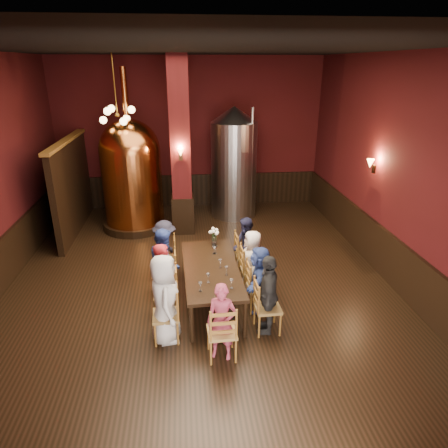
{
  "coord_description": "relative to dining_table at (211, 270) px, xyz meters",
  "views": [
    {
      "loc": [
        -0.26,
        -7.35,
        4.26
      ],
      "look_at": [
        0.54,
        0.2,
        1.2
      ],
      "focal_mm": 32.0,
      "sensor_mm": 36.0,
      "label": 1
    }
  ],
  "objects": [
    {
      "name": "wine_glass_7",
      "position": [
        0.29,
        -0.79,
        0.15
      ],
      "size": [
        0.07,
        0.07,
        0.17
      ],
      "primitive_type": null,
      "color": "white",
      "rests_on": "dining_table"
    },
    {
      "name": "person_1",
      "position": [
        -0.84,
        -0.36,
        0.02
      ],
      "size": [
        0.43,
        0.57,
        1.42
      ],
      "primitive_type": "imported",
      "rotation": [
        0.0,
        0.0,
        1.39
      ],
      "color": "#A51C22",
      "rests_on": "ground"
    },
    {
      "name": "person_3",
      "position": [
        -0.88,
        0.97,
        -0.03
      ],
      "size": [
        0.66,
        0.94,
        1.32
      ],
      "primitive_type": "imported",
      "rotation": [
        0.0,
        0.0,
        1.35
      ],
      "color": "black",
      "rests_on": "ground"
    },
    {
      "name": "sconce_wall",
      "position": [
        3.71,
        1.59,
        1.51
      ],
      "size": [
        0.2,
        0.2,
        0.36
      ],
      "primitive_type": null,
      "rotation": [
        0.0,
        0.0,
        1.57
      ],
      "color": "black",
      "rests_on": "room"
    },
    {
      "name": "chair_8",
      "position": [
        0.05,
        -1.55,
        -0.23
      ],
      "size": [
        0.47,
        0.47,
        0.92
      ],
      "primitive_type": null,
      "rotation": [
        0.0,
        0.0,
        3.17
      ],
      "color": "#925C25",
      "rests_on": "ground"
    },
    {
      "name": "wine_glass_6",
      "position": [
        0.09,
        0.55,
        0.15
      ],
      "size": [
        0.07,
        0.07,
        0.17
      ],
      "primitive_type": null,
      "color": "white",
      "rests_on": "dining_table"
    },
    {
      "name": "chair_2",
      "position": [
        -0.86,
        0.3,
        -0.23
      ],
      "size": [
        0.47,
        0.47,
        0.92
      ],
      "primitive_type": null,
      "rotation": [
        0.0,
        0.0,
        -1.54
      ],
      "color": "#925C25",
      "rests_on": "ground"
    },
    {
      "name": "person_2",
      "position": [
        -0.86,
        0.3,
        0.03
      ],
      "size": [
        0.45,
        0.74,
        1.43
      ],
      "primitive_type": "imported",
      "rotation": [
        0.0,
        0.0,
        1.74
      ],
      "color": "navy",
      "rests_on": "ground"
    },
    {
      "name": "wine_glass_1",
      "position": [
        0.14,
        0.56,
        0.15
      ],
      "size": [
        0.07,
        0.07,
        0.17
      ],
      "primitive_type": null,
      "color": "white",
      "rests_on": "dining_table"
    },
    {
      "name": "partition",
      "position": [
        -3.39,
        3.99,
        0.51
      ],
      "size": [
        0.22,
        3.5,
        2.4
      ],
      "primitive_type": "cube",
      "color": "black",
      "rests_on": "ground"
    },
    {
      "name": "wainscot_back",
      "position": [
        -0.19,
        5.75,
        -0.19
      ],
      "size": [
        7.9,
        0.08,
        1.0
      ],
      "primitive_type": "cube",
      "color": "black",
      "rests_on": "ground"
    },
    {
      "name": "dining_table",
      "position": [
        0.0,
        0.0,
        0.0
      ],
      "size": [
        1.07,
        2.43,
        0.75
      ],
      "rotation": [
        0.0,
        0.0,
        0.03
      ],
      "color": "black",
      "rests_on": "ground"
    },
    {
      "name": "wine_glass_4",
      "position": [
        -0.24,
        -0.83,
        0.15
      ],
      "size": [
        0.07,
        0.07,
        0.17
      ],
      "primitive_type": null,
      "color": "white",
      "rests_on": "dining_table"
    },
    {
      "name": "room",
      "position": [
        -0.19,
        0.79,
        1.56
      ],
      "size": [
        10.0,
        10.02,
        4.5
      ],
      "color": "black",
      "rests_on": "ground"
    },
    {
      "name": "pendant_cluster",
      "position": [
        -1.99,
        3.69,
        2.41
      ],
      "size": [
        0.9,
        0.9,
        1.7
      ],
      "primitive_type": null,
      "color": "#A57226",
      "rests_on": "room"
    },
    {
      "name": "wine_glass_0",
      "position": [
        0.17,
        -0.04,
        0.15
      ],
      "size": [
        0.07,
        0.07,
        0.17
      ],
      "primitive_type": null,
      "color": "white",
      "rests_on": "dining_table"
    },
    {
      "name": "person_6",
      "position": [
        0.84,
        0.36,
        -0.05
      ],
      "size": [
        0.41,
        0.63,
        1.28
      ],
      "primitive_type": "imported",
      "rotation": [
        0.0,
        0.0,
        4.72
      ],
      "color": "white",
      "rests_on": "ground"
    },
    {
      "name": "chair_4",
      "position": [
        0.88,
        -0.97,
        -0.23
      ],
      "size": [
        0.47,
        0.47,
        0.92
      ],
      "primitive_type": null,
      "rotation": [
        0.0,
        0.0,
        1.6
      ],
      "color": "#925C25",
      "rests_on": "ground"
    },
    {
      "name": "person_5",
      "position": [
        0.86,
        -0.3,
        -0.06
      ],
      "size": [
        0.67,
        1.22,
        1.26
      ],
      "primitive_type": "imported",
      "rotation": [
        0.0,
        0.0,
        4.45
      ],
      "color": "navy",
      "rests_on": "ground"
    },
    {
      "name": "chair_0",
      "position": [
        -0.82,
        -1.03,
        -0.23
      ],
      "size": [
        0.47,
        0.47,
        0.92
      ],
      "primitive_type": null,
      "rotation": [
        0.0,
        0.0,
        -1.54
      ],
      "color": "#925C25",
      "rests_on": "ground"
    },
    {
      "name": "rose_vase",
      "position": [
        0.15,
        1.0,
        0.3
      ],
      "size": [
        0.22,
        0.22,
        0.37
      ],
      "color": "white",
      "rests_on": "dining_table"
    },
    {
      "name": "person_7",
      "position": [
        0.82,
        1.03,
        -0.04
      ],
      "size": [
        0.45,
        0.68,
        1.29
      ],
      "primitive_type": "imported",
      "rotation": [
        0.0,
        0.0,
        4.96
      ],
      "color": "#1D1D3A",
      "rests_on": "ground"
    },
    {
      "name": "person_0",
      "position": [
        -0.82,
        -1.03,
        0.08
      ],
      "size": [
        0.55,
        0.79,
        1.53
      ],
      "primitive_type": "imported",
      "rotation": [
        0.0,
        0.0,
        1.67
      ],
      "color": "silver",
      "rests_on": "ground"
    },
    {
      "name": "chair_1",
      "position": [
        -0.84,
        -0.36,
        -0.23
      ],
      "size": [
        0.47,
        0.47,
        0.92
      ],
      "primitive_type": null,
      "rotation": [
        0.0,
        0.0,
        -1.54
      ],
      "color": "#925C25",
      "rests_on": "ground"
    },
    {
      "name": "wainscot_right",
      "position": [
        3.77,
        0.79,
        -0.19
      ],
      "size": [
        0.08,
        9.9,
        1.0
      ],
      "primitive_type": "cube",
      "color": "black",
      "rests_on": "ground"
    },
    {
      "name": "copper_kettle",
      "position": [
        -1.81,
        4.03,
        0.84
      ],
      "size": [
        1.78,
        1.78,
        4.2
      ],
      "rotation": [
        0.0,
        0.0,
        -0.13
      ],
      "color": "black",
      "rests_on": "ground"
    },
    {
      "name": "chair_3",
      "position": [
        -0.88,
        0.97,
        -0.23
      ],
      "size": [
        0.47,
        0.47,
        0.92
      ],
      "primitive_type": null,
      "rotation": [
        0.0,
        0.0,
        -1.54
      ],
      "color": "#925C25",
      "rests_on": "ground"
    },
    {
      "name": "person_8",
      "position": [
        0.05,
        -1.55,
        -0.06
      ],
      "size": [
        0.53,
        0.42,
        1.26
      ],
      "primitive_type": "imported",
      "rotation": [
        0.0,
        0.0,
        6.0
      ],
      "color": "#9E344D",
      "rests_on": "ground"
    },
    {
      "name": "wine_glass_5",
      "position": [
        -0.09,
        -0.55,
        0.15
      ],
      "size": [
        0.07,
        0.07,
        0.17
      ],
      "primitive_type": null,
      "color": "white",
      "rests_on": "dining_table"
    },
    {
      "name": "chair_7",
      "position": [
        0.82,
        1.03,
        -0.23
      ],
      "size": [
        0.47,
        0.47,
        0.92
      ],
      "primitive_type": null,
      "rotation": [
        0.0,
        0.0,
        1.6
      ],
      "color": "#925C25",
      "rests_on": "ground"
    },
    {
      "name": "sconce_column",
      "position": [
        -0.49,
        3.29,
        1.51
      ],
      "size": [
        0.2,
        0.2,
        0.36
      ],
      "primitive_type": null,
      "rotation": [
        0.0,
        0.0,
        3.14
      ],
      "color": "black",
      "rests_on": "column"
    },
    {
      "name": "chair_5",
      "position": [
        0.86,
        -0.3,
        -0.23
      ],
      "size": [
        0.47,
        0.47,
        0.92
      ],
      "primitive_type": null,
      "rotation": [
        0.0,
        0.0,
        1.6
      ],
      "color": "#925C25",
      "rests_on": "ground"
    },
    {
      "name": "person_4",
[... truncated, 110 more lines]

